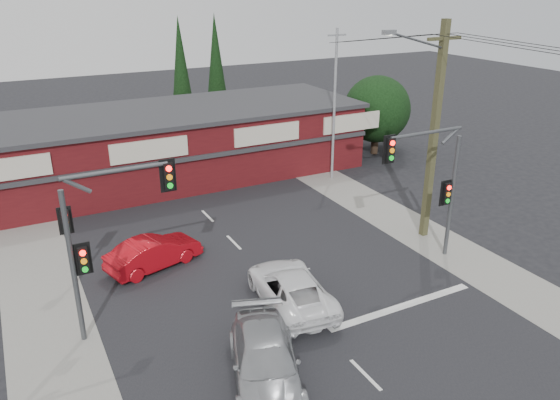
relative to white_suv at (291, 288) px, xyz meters
name	(u,v)px	position (x,y,z in m)	size (l,w,h in m)	color
ground	(302,311)	(0.14, -0.64, -0.69)	(120.00, 120.00, 0.00)	black
road_strip	(247,255)	(0.14, 4.36, -0.69)	(14.00, 70.00, 0.01)	black
verge_left	(44,304)	(-8.36, 4.36, -0.68)	(3.00, 70.00, 0.02)	gray
verge_right	(397,220)	(8.64, 4.36, -0.68)	(3.00, 70.00, 0.02)	gray
stop_line	(402,306)	(3.64, -2.14, -0.68)	(6.50, 0.35, 0.01)	silver
white_suv	(291,288)	(0.00, 0.00, 0.00)	(2.30, 4.99, 1.39)	white
silver_suv	(265,361)	(-2.75, -3.42, 0.03)	(2.03, 5.00, 1.45)	#A3A6A9
red_sedan	(154,253)	(-3.78, 5.26, -0.01)	(1.44, 4.14, 1.36)	#B30B14
lane_dashes	(366,375)	(0.14, -4.66, -0.68)	(0.12, 29.56, 0.01)	silver
shop_building	(150,146)	(-0.86, 16.35, 1.44)	(27.30, 8.40, 4.22)	#430D11
tree_cluster	(375,112)	(14.83, 14.80, 2.20)	(5.90, 5.10, 5.50)	#2D2116
conifer_near	(181,69)	(3.64, 23.36, 4.79)	(1.80, 1.80, 9.25)	#2D2116
conifer_far	(216,63)	(7.14, 25.36, 4.79)	(1.80, 1.80, 9.25)	#2D2116
traffic_mast_left	(102,229)	(-6.29, 1.36, 3.24)	(3.77, 0.27, 5.97)	#47494C
traffic_mast_right	(435,175)	(7.00, 0.36, 3.25)	(3.96, 0.27, 5.97)	#47494C
pedestal_signal	(67,230)	(-7.06, 5.37, 1.71)	(0.55, 0.27, 3.38)	#47494C
utility_pole	(433,127)	(8.50, 2.35, 4.70)	(4.38, 0.59, 10.00)	#494729
steel_pole	(334,103)	(9.14, 11.36, 4.01)	(1.20, 0.16, 9.00)	gray
power_lines	(557,57)	(8.61, -3.11, 8.35)	(2.01, 29.00, 1.22)	black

